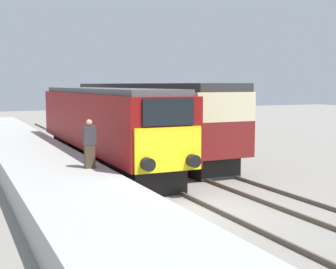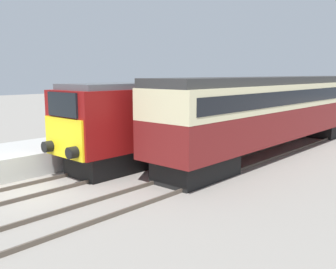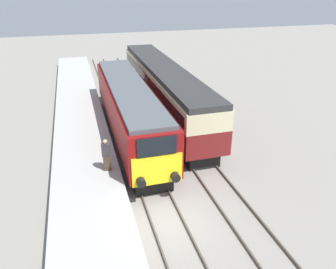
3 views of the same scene
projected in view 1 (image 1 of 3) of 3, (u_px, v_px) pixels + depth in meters
ground_plane at (192, 213)px, 14.55m from camera, size 120.00×120.00×0.00m
platform_left at (39, 165)px, 20.35m from camera, size 3.50×50.00×0.95m
rails_near_track at (135, 181)px, 19.06m from camera, size 1.51×60.00×0.14m
rails_far_track at (208, 174)px, 20.47m from camera, size 1.50×60.00×0.14m
locomotive at (103, 122)px, 22.81m from camera, size 2.70×15.78×3.80m
passenger_carriage at (142, 111)px, 27.32m from camera, size 2.75×18.86×4.03m
person_on_platform at (90, 144)px, 16.85m from camera, size 0.44×0.26×1.77m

